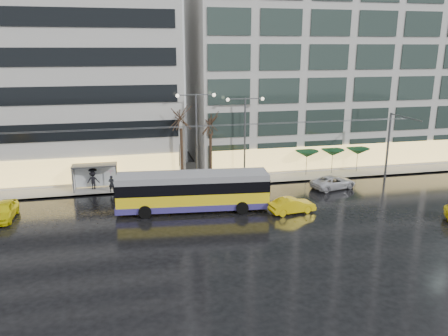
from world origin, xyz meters
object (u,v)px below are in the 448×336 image
object	(u,v)px
trolleybus	(193,192)
bus_shelter	(91,171)
taxi_a	(3,211)
street_lamp_near	(196,126)

from	to	relation	value
trolleybus	bus_shelter	size ratio (longest dim) A/B	3.09
taxi_a	street_lamp_near	bearing A→B (deg)	21.10
bus_shelter	street_lamp_near	world-z (taller)	street_lamp_near
trolleybus	taxi_a	distance (m)	15.41
street_lamp_near	taxi_a	distance (m)	18.76
trolleybus	taxi_a	size ratio (longest dim) A/B	3.06
trolleybus	street_lamp_near	bearing A→B (deg)	78.56
street_lamp_near	trolleybus	bearing A→B (deg)	-101.44
street_lamp_near	taxi_a	size ratio (longest dim) A/B	2.13
trolleybus	bus_shelter	distance (m)	11.57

